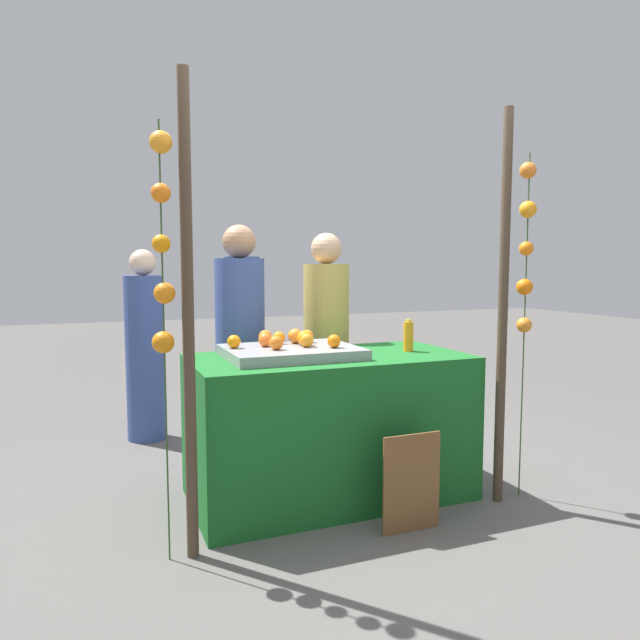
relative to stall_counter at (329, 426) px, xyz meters
The scene contains 24 objects.
ground_plane 0.43m from the stall_counter, ahead, with size 24.00×24.00×0.00m, color #565451.
stall_counter is the anchor object (origin of this frame).
orange_tray 0.52m from the stall_counter, behind, with size 0.76×0.59×0.06m, color gray.
orange_0 0.61m from the stall_counter, 145.59° to the left, with size 0.08×0.08×0.08m, color orange.
orange_1 0.58m from the stall_counter, 133.13° to the left, with size 0.09×0.09×0.09m, color orange.
orange_2 0.56m from the stall_counter, 113.44° to the left, with size 0.08×0.08×0.08m, color orange.
orange_3 0.67m from the stall_counter, 141.42° to the left, with size 0.08×0.08×0.08m, color orange.
orange_4 0.55m from the stall_counter, behind, with size 0.08×0.08×0.08m, color orange.
orange_5 0.65m from the stall_counter, 165.79° to the left, with size 0.08×0.08×0.08m, color orange.
orange_6 0.54m from the stall_counter, 96.14° to the right, with size 0.08×0.08×0.08m, color orange.
orange_7 0.77m from the stall_counter, behind, with size 0.08×0.08×0.08m, color orange.
orange_8 0.61m from the stall_counter, 115.32° to the left, with size 0.07×0.07×0.07m, color orange.
orange_9 0.64m from the stall_counter, behind, with size 0.08×0.08×0.08m, color orange.
orange_10 0.55m from the stall_counter, 156.98° to the left, with size 0.09×0.09×0.09m, color orange.
juice_bottle 0.74m from the stall_counter, ahead, with size 0.06×0.06×0.20m.
chalkboard_sign 0.66m from the stall_counter, 70.52° to the right, with size 0.33×0.03×0.53m.
vendor_left 0.84m from the stall_counter, 119.24° to the left, with size 0.33×0.33×1.67m.
vendor_right 0.77m from the stall_counter, 69.16° to the left, with size 0.33×0.33×1.63m.
crowd_person_0 1.88m from the stall_counter, 119.67° to the left, with size 0.31×0.31×1.52m.
crowd_person_1 2.36m from the stall_counter, 88.59° to the left, with size 0.34×0.34×1.71m.
canopy_post_left 1.23m from the stall_counter, 153.30° to the right, with size 0.06×0.06×2.28m, color #473828.
canopy_post_right 1.23m from the stall_counter, 26.70° to the right, with size 0.06×0.06×2.28m, color #473828.
garland_strand_left 1.51m from the stall_counter, 156.23° to the right, with size 0.11×0.11×2.04m.
garland_strand_right 1.57m from the stall_counter, 22.36° to the right, with size 0.10×0.11×2.04m.
Camera 1 is at (-1.32, -3.17, 1.40)m, focal length 32.63 mm.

